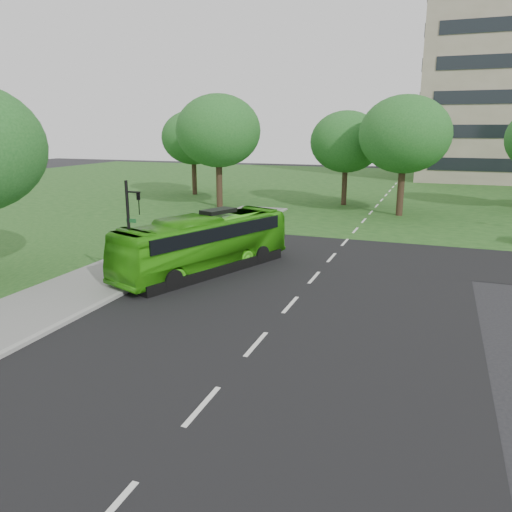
# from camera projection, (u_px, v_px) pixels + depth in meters

# --- Properties ---
(ground) EXTENTS (160.00, 160.00, 0.00)m
(ground) POSITION_uv_depth(u_px,v_px,m) (275.00, 323.00, 18.15)
(ground) COLOR black
(ground) RESTS_ON ground
(street_surfaces) EXTENTS (120.00, 120.00, 0.15)m
(street_surfaces) POSITION_uv_depth(u_px,v_px,m) (360.00, 218.00, 38.96)
(street_surfaces) COLOR black
(street_surfaces) RESTS_ON ground
(tree_park_a) EXTENTS (7.36, 7.36, 9.78)m
(tree_park_a) POSITION_uv_depth(u_px,v_px,m) (218.00, 131.00, 43.26)
(tree_park_a) COLOR black
(tree_park_a) RESTS_ON ground
(tree_park_b) EXTENTS (6.43, 6.43, 8.43)m
(tree_park_b) POSITION_uv_depth(u_px,v_px,m) (346.00, 142.00, 44.65)
(tree_park_b) COLOR black
(tree_park_b) RESTS_ON ground
(tree_park_c) EXTENTS (7.10, 7.10, 9.43)m
(tree_park_c) POSITION_uv_depth(u_px,v_px,m) (405.00, 135.00, 38.85)
(tree_park_c) COLOR black
(tree_park_c) RESTS_ON ground
(tree_park_f) EXTENTS (6.52, 6.52, 8.70)m
(tree_park_f) POSITION_uv_depth(u_px,v_px,m) (193.00, 138.00, 51.86)
(tree_park_f) COLOR black
(tree_park_f) RESTS_ON ground
(bus) EXTENTS (5.75, 10.15, 2.78)m
(bus) POSITION_uv_depth(u_px,v_px,m) (204.00, 244.00, 24.42)
(bus) COLOR #35A113
(bus) RESTS_ON ground
(traffic_light) EXTENTS (0.78, 0.24, 4.75)m
(traffic_light) POSITION_uv_depth(u_px,v_px,m) (132.00, 226.00, 21.37)
(traffic_light) COLOR black
(traffic_light) RESTS_ON ground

